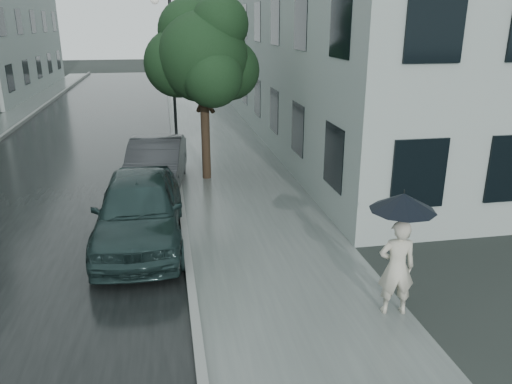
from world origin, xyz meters
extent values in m
plane|color=black|center=(0.00, 0.00, 0.00)|extent=(120.00, 120.00, 0.00)
cube|color=slate|center=(0.25, 12.00, 0.00)|extent=(3.50, 60.00, 0.01)
cube|color=slate|center=(-1.57, 12.00, 0.07)|extent=(0.15, 60.00, 0.15)
cube|color=black|center=(-5.08, 12.00, 0.00)|extent=(6.85, 60.00, 0.00)
cube|color=gray|center=(5.50, 19.50, 4.50)|extent=(7.00, 36.00, 9.00)
cube|color=black|center=(2.02, 19.50, 4.50)|extent=(0.08, 32.40, 7.20)
cube|color=black|center=(-10.32, 30.00, 4.00)|extent=(0.08, 16.20, 6.40)
imported|color=#BBB7A4|center=(1.70, -1.00, 0.83)|extent=(0.66, 0.48, 1.65)
cylinder|color=black|center=(1.70, -0.99, 1.42)|extent=(0.02, 0.02, 0.82)
cone|color=black|center=(1.70, -0.99, 1.97)|extent=(1.35, 1.35, 0.28)
cylinder|color=black|center=(1.70, -0.99, 2.13)|extent=(0.02, 0.02, 0.08)
cylinder|color=black|center=(1.70, -0.99, 0.98)|extent=(0.03, 0.03, 0.06)
cylinder|color=#332619|center=(-0.69, 7.15, 1.32)|extent=(0.26, 0.26, 2.64)
sphere|color=#17321B|center=(-0.69, 7.15, 3.65)|extent=(2.60, 2.60, 2.60)
sphere|color=#17321B|center=(0.12, 7.45, 3.24)|extent=(1.80, 1.80, 1.80)
sphere|color=#17321B|center=(-1.39, 7.56, 3.45)|extent=(2.01, 2.01, 2.01)
sphere|color=#17321B|center=(-0.49, 6.45, 3.14)|extent=(1.69, 1.69, 1.69)
sphere|color=#17321B|center=(-0.99, 7.75, 4.35)|extent=(1.90, 1.90, 1.90)
sphere|color=#17321B|center=(-0.19, 6.96, 4.55)|extent=(1.62, 1.62, 1.62)
cylinder|color=black|center=(-1.45, 12.53, 2.71)|extent=(0.12, 0.12, 5.43)
cylinder|color=black|center=(-1.45, 12.53, 0.10)|extent=(0.28, 0.28, 0.20)
sphere|color=silver|center=(-1.99, 12.45, 5.38)|extent=(0.32, 0.32, 0.32)
imported|color=#1A2C2C|center=(-2.53, 2.64, 0.78)|extent=(1.93, 4.59, 1.55)
imported|color=black|center=(-2.20, 6.50, 0.71)|extent=(1.95, 4.40, 1.40)
camera|label=1|loc=(-1.86, -7.73, 4.62)|focal=35.00mm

